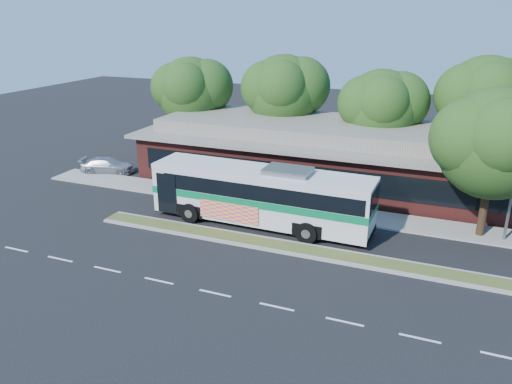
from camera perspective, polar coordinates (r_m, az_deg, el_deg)
ground at (r=26.52m, az=6.05°, el=-7.47°), size 120.00×120.00×0.00m
median_strip at (r=27.00m, az=6.42°, el=-6.77°), size 26.00×1.10×0.15m
sidewalk at (r=32.15m, az=9.24°, el=-2.43°), size 44.00×2.60×0.12m
parking_lot at (r=42.47m, az=-13.92°, el=2.72°), size 14.00×12.00×0.01m
plaza_building at (r=37.63m, az=11.70°, el=4.07°), size 33.20×11.20×4.45m
tree_bg_a at (r=43.64m, az=-6.87°, el=11.53°), size 6.47×5.80×8.63m
tree_bg_b at (r=41.36m, az=3.81°, el=11.55°), size 6.69×6.00×9.00m
tree_bg_c at (r=38.74m, az=14.73°, el=9.55°), size 6.24×5.60×8.26m
tree_bg_d at (r=39.39m, az=25.36°, el=9.69°), size 6.91×6.20×9.37m
transit_bus at (r=29.52m, az=0.69°, el=0.01°), size 13.45×3.35×3.76m
sedan at (r=41.46m, az=-16.61°, el=2.93°), size 4.53×2.90×1.22m
sidewalk_tree at (r=29.94m, az=26.47°, el=5.21°), size 6.76×6.07×8.50m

